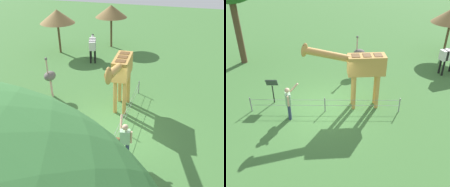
# 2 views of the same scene
# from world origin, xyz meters

# --- Properties ---
(ground_plane) EXTENTS (60.00, 60.00, 0.00)m
(ground_plane) POSITION_xyz_m (0.00, 0.00, 0.00)
(ground_plane) COLOR #427538
(giraffe) EXTENTS (3.82, 0.83, 3.33)m
(giraffe) POSITION_xyz_m (-1.58, -0.26, 2.12)
(giraffe) COLOR #C69347
(giraffe) RESTS_ON ground_plane
(visitor) EXTENTS (0.65, 0.57, 1.70)m
(visitor) POSITION_xyz_m (1.57, 0.77, 0.90)
(visitor) COLOR navy
(visitor) RESTS_ON ground_plane
(zebra) EXTENTS (1.80, 0.89, 1.66)m
(zebra) POSITION_xyz_m (-7.25, -3.89, 1.16)
(zebra) COLOR black
(zebra) RESTS_ON ground_plane
(ostrich) EXTENTS (0.70, 0.56, 2.25)m
(ostrich) POSITION_xyz_m (-1.85, -4.16, 1.18)
(ostrich) COLOR #CC9E93
(ostrich) RESTS_ON ground_plane
(shade_hut_near) EXTENTS (2.56, 2.56, 3.23)m
(shade_hut_near) POSITION_xyz_m (-8.08, -6.91, 2.73)
(shade_hut_near) COLOR brown
(shade_hut_near) RESTS_ON ground_plane
(shade_hut_far) EXTENTS (2.48, 2.48, 3.30)m
(shade_hut_far) POSITION_xyz_m (-10.55, -3.56, 2.83)
(shade_hut_far) COLOR brown
(shade_hut_far) RESTS_ON ground_plane
(info_sign) EXTENTS (0.56, 0.21, 1.32)m
(info_sign) POSITION_xyz_m (2.59, -0.53, 0.95)
(info_sign) COLOR black
(info_sign) RESTS_ON ground_plane
(wire_fence) EXTENTS (7.05, 0.05, 0.75)m
(wire_fence) POSITION_xyz_m (0.00, 0.24, 0.40)
(wire_fence) COLOR slate
(wire_fence) RESTS_ON ground_plane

